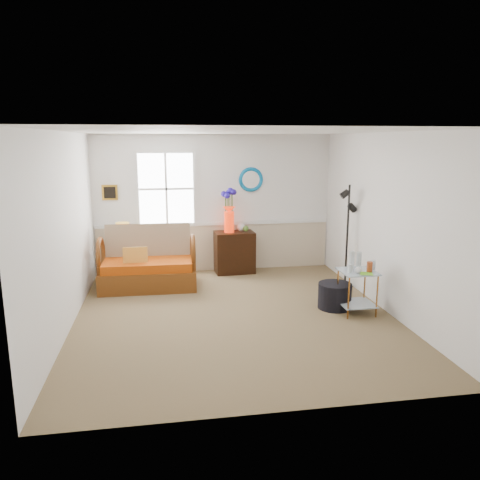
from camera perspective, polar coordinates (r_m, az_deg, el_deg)
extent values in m
cube|color=brown|center=(6.85, -0.69, -9.19)|extent=(4.50, 5.00, 0.01)
cube|color=white|center=(6.39, -0.75, 13.11)|extent=(4.50, 5.00, 0.01)
cube|color=white|center=(8.94, -3.13, 4.45)|extent=(4.50, 0.01, 2.60)
cube|color=white|center=(4.11, 4.55, -4.72)|extent=(4.50, 0.01, 2.60)
cube|color=white|center=(6.55, -20.57, 0.89)|extent=(0.01, 5.00, 2.60)
cube|color=white|center=(7.18, 17.34, 2.03)|extent=(0.01, 5.00, 2.60)
cube|color=#C2B094|center=(9.08, -3.06, -0.90)|extent=(4.46, 0.02, 0.90)
cube|color=white|center=(8.97, -3.09, 2.02)|extent=(4.46, 0.04, 0.06)
cube|color=#B58125|center=(8.89, -15.59, 5.60)|extent=(0.28, 0.03, 0.28)
torus|color=#068FC1|center=(8.98, 1.33, 7.38)|extent=(0.47, 0.07, 0.47)
imported|color=#49742C|center=(8.64, -12.99, 0.04)|extent=(0.35, 0.37, 0.25)
cylinder|color=black|center=(7.22, 11.47, -6.68)|extent=(0.56, 0.56, 0.38)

